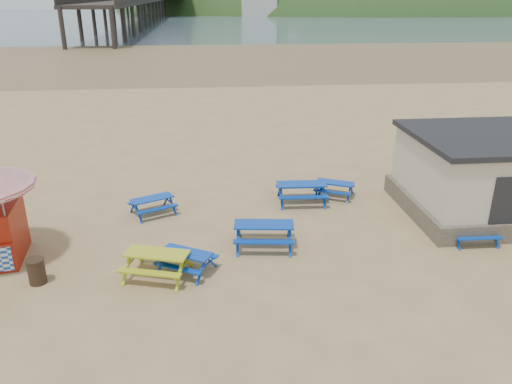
{
  "coord_description": "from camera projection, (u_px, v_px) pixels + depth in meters",
  "views": [
    {
      "loc": [
        -0.86,
        -15.93,
        8.01
      ],
      "look_at": [
        0.94,
        1.5,
        1.0
      ],
      "focal_mm": 35.0,
      "sensor_mm": 36.0,
      "label": 1
    }
  ],
  "objects": [
    {
      "name": "picnic_table_blue_f",
      "position": [
        472.0,
        233.0,
        17.17
      ],
      "size": [
        1.56,
        1.27,
        0.65
      ],
      "rotation": [
        0.0,
        0.0,
        -0.02
      ],
      "color": "#102C9A",
      "rests_on": "ground"
    },
    {
      "name": "picnic_table_blue_b",
      "position": [
        334.0,
        189.0,
        20.99
      ],
      "size": [
        1.93,
        1.8,
        0.65
      ],
      "rotation": [
        0.0,
        0.0,
        -0.46
      ],
      "color": "#102C9A",
      "rests_on": "ground"
    },
    {
      "name": "headland_town",
      "position": [
        390.0,
        32.0,
        242.13
      ],
      "size": [
        264.0,
        144.0,
        108.0
      ],
      "color": "#2D4C1E",
      "rests_on": "ground"
    },
    {
      "name": "wet_sand",
      "position": [
        209.0,
        55.0,
        68.56
      ],
      "size": [
        400.0,
        400.0,
        0.0
      ],
      "primitive_type": "plane",
      "color": "olive",
      "rests_on": "ground"
    },
    {
      "name": "ground",
      "position": [
        234.0,
        235.0,
        17.77
      ],
      "size": [
        400.0,
        400.0,
        0.0
      ],
      "primitive_type": "plane",
      "color": "tan",
      "rests_on": "ground"
    },
    {
      "name": "picnic_table_yellow",
      "position": [
        158.0,
        264.0,
        15.04
      ],
      "size": [
        2.27,
        2.02,
        0.8
      ],
      "rotation": [
        0.0,
        0.0,
        -0.29
      ],
      "color": "#AFAD0F",
      "rests_on": "ground"
    },
    {
      "name": "picnic_table_blue_e",
      "position": [
        264.0,
        235.0,
        16.82
      ],
      "size": [
        2.17,
        1.83,
        0.84
      ],
      "rotation": [
        0.0,
        0.0,
        -0.12
      ],
      "color": "#102C9A",
      "rests_on": "ground"
    },
    {
      "name": "picnic_table_blue_c",
      "position": [
        301.0,
        193.0,
        20.35
      ],
      "size": [
        2.05,
        1.68,
        0.83
      ],
      "rotation": [
        0.0,
        0.0,
        -0.04
      ],
      "color": "#102C9A",
      "rests_on": "ground"
    },
    {
      "name": "amenity_block",
      "position": [
        505.0,
        174.0,
        19.11
      ],
      "size": [
        7.4,
        5.4,
        3.15
      ],
      "color": "#665B4C",
      "rests_on": "ground"
    },
    {
      "name": "pier",
      "position": [
        153.0,
        0.0,
        178.63
      ],
      "size": [
        24.0,
        220.0,
        39.29
      ],
      "color": "black",
      "rests_on": "ground"
    },
    {
      "name": "sea",
      "position": [
        204.0,
        17.0,
        174.76
      ],
      "size": [
        400.0,
        400.0,
        0.0
      ],
      "primitive_type": "plane",
      "color": "#435461",
      "rests_on": "ground"
    },
    {
      "name": "picnic_table_blue_a",
      "position": [
        153.0,
        206.0,
        19.32
      ],
      "size": [
        2.0,
        1.86,
        0.67
      ],
      "rotation": [
        0.0,
        0.0,
        0.45
      ],
      "color": "#102C9A",
      "rests_on": "ground"
    },
    {
      "name": "litter_bin",
      "position": [
        36.0,
        271.0,
        14.67
      ],
      "size": [
        0.54,
        0.54,
        0.79
      ],
      "color": "#352718",
      "rests_on": "ground"
    },
    {
      "name": "picnic_table_blue_d",
      "position": [
        187.0,
        261.0,
        15.32
      ],
      "size": [
        2.02,
        1.91,
        0.67
      ],
      "rotation": [
        0.0,
        0.0,
        -0.52
      ],
      "color": "#102C9A",
      "rests_on": "ground"
    }
  ]
}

